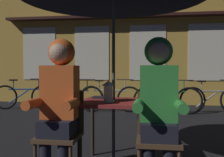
# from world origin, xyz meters

# --- Properties ---
(cafe_table) EXTENTS (0.72, 0.72, 0.74)m
(cafe_table) POSITION_xyz_m (0.00, 0.00, 0.64)
(cafe_table) COLOR maroon
(cafe_table) RESTS_ON ground_plane
(lantern) EXTENTS (0.11, 0.11, 0.23)m
(lantern) POSITION_xyz_m (-0.04, -0.11, 0.86)
(lantern) COLOR white
(lantern) RESTS_ON cafe_table
(chair_left) EXTENTS (0.40, 0.40, 0.87)m
(chair_left) POSITION_xyz_m (-0.48, -0.37, 0.49)
(chair_left) COLOR #513823
(chair_left) RESTS_ON ground_plane
(chair_right) EXTENTS (0.40, 0.40, 0.87)m
(chair_right) POSITION_xyz_m (0.48, -0.37, 0.49)
(chair_right) COLOR #513823
(chair_right) RESTS_ON ground_plane
(person_left_hooded) EXTENTS (0.45, 0.56, 1.40)m
(person_left_hooded) POSITION_xyz_m (-0.48, -0.43, 0.85)
(person_left_hooded) COLOR black
(person_left_hooded) RESTS_ON ground_plane
(person_right_hooded) EXTENTS (0.45, 0.56, 1.40)m
(person_right_hooded) POSITION_xyz_m (0.48, -0.43, 0.85)
(person_right_hooded) COLOR black
(person_right_hooded) RESTS_ON ground_plane
(shopfront_building) EXTENTS (10.00, 0.93, 6.20)m
(shopfront_building) POSITION_xyz_m (0.36, 5.40, 3.09)
(shopfront_building) COLOR gold
(shopfront_building) RESTS_ON ground_plane
(bicycle_nearest) EXTENTS (1.66, 0.38, 0.84)m
(bicycle_nearest) POSITION_xyz_m (-2.96, 3.66, 0.35)
(bicycle_nearest) COLOR black
(bicycle_nearest) RESTS_ON ground_plane
(bicycle_second) EXTENTS (1.67, 0.26, 0.84)m
(bicycle_second) POSITION_xyz_m (-1.55, 3.56, 0.35)
(bicycle_second) COLOR black
(bicycle_second) RESTS_ON ground_plane
(bicycle_third) EXTENTS (1.68, 0.18, 0.84)m
(bicycle_third) POSITION_xyz_m (-0.59, 3.62, 0.35)
(bicycle_third) COLOR black
(bicycle_third) RESTS_ON ground_plane
(bicycle_fourth) EXTENTS (1.68, 0.08, 0.84)m
(bicycle_fourth) POSITION_xyz_m (0.85, 3.48, 0.35)
(bicycle_fourth) COLOR black
(bicycle_fourth) RESTS_ON ground_plane
(bicycle_fifth) EXTENTS (1.66, 0.39, 0.84)m
(bicycle_fifth) POSITION_xyz_m (1.96, 3.70, 0.35)
(bicycle_fifth) COLOR black
(bicycle_fifth) RESTS_ON ground_plane
(book) EXTENTS (0.21, 0.16, 0.02)m
(book) POSITION_xyz_m (-0.18, 0.21, 0.75)
(book) COLOR black
(book) RESTS_ON cafe_table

